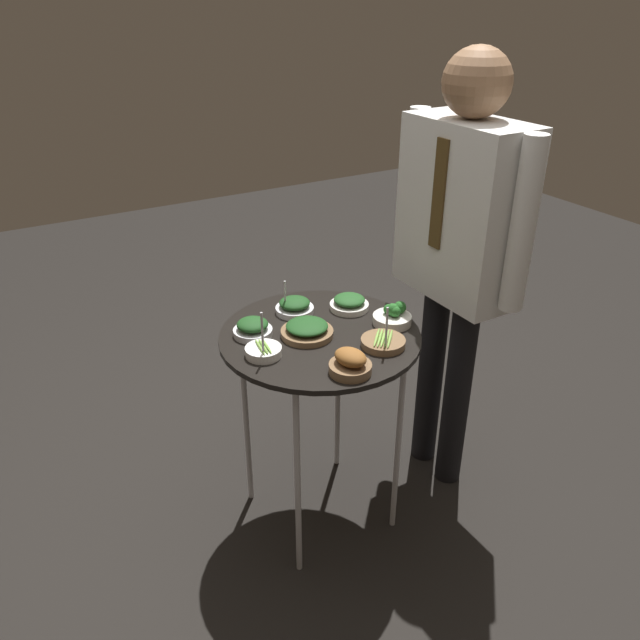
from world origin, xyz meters
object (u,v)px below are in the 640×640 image
object	(u,v)px
bowl_asparagus_front_left	(263,351)
bowl_spinach_center	(253,328)
bowl_spinach_back_right	(349,303)
bowl_roast_back_left	(350,363)
serving_cart	(320,350)
waiter_figure	(460,232)
bowl_spinach_front_center	(296,306)
bowl_asparagus_far_rim	(383,342)
bowl_broccoli_front_right	(393,316)
bowl_spinach_near_rim	(307,330)

from	to	relation	value
bowl_asparagus_front_left	bowl_spinach_center	xyz separation A→B (m)	(-0.13, 0.03, 0.01)
bowl_asparagus_front_left	bowl_spinach_back_right	distance (m)	0.42
bowl_roast_back_left	bowl_spinach_back_right	bearing A→B (deg)	147.71
bowl_spinach_back_right	bowl_roast_back_left	world-z (taller)	bowl_roast_back_left
bowl_spinach_center	bowl_spinach_back_right	bearing A→B (deg)	90.05
serving_cart	bowl_roast_back_left	xyz separation A→B (m)	(0.25, -0.04, 0.09)
bowl_spinach_center	waiter_figure	world-z (taller)	waiter_figure
bowl_spinach_back_right	bowl_spinach_center	distance (m)	0.37
serving_cart	bowl_spinach_front_center	size ratio (longest dim) A/B	5.84
bowl_asparagus_far_rim	bowl_roast_back_left	distance (m)	0.19
serving_cart	bowl_spinach_center	size ratio (longest dim) A/B	6.10
bowl_asparagus_front_left	bowl_roast_back_left	size ratio (longest dim) A/B	1.29
serving_cart	bowl_spinach_front_center	distance (m)	0.19
bowl_asparagus_front_left	bowl_spinach_center	distance (m)	0.14
waiter_figure	bowl_spinach_back_right	bearing A→B (deg)	-107.69
bowl_roast_back_left	bowl_broccoli_front_right	xyz separation A→B (m)	(-0.18, 0.29, -0.00)
bowl_asparagus_front_left	bowl_broccoli_front_right	world-z (taller)	bowl_asparagus_front_left
serving_cart	bowl_spinach_front_center	xyz separation A→B (m)	(-0.17, 0.00, 0.09)
serving_cart	bowl_spinach_back_right	distance (m)	0.22
bowl_asparagus_far_rim	bowl_spinach_back_right	distance (m)	0.27
serving_cart	bowl_broccoli_front_right	bearing A→B (deg)	75.70
bowl_spinach_near_rim	bowl_roast_back_left	xyz separation A→B (m)	(0.25, 0.00, 0.01)
serving_cart	bowl_roast_back_left	world-z (taller)	bowl_roast_back_left
bowl_spinach_back_right	bowl_spinach_front_center	size ratio (longest dim) A/B	1.03
bowl_asparagus_front_left	waiter_figure	distance (m)	0.80
bowl_asparagus_far_rim	bowl_spinach_center	distance (m)	0.42
bowl_asparagus_far_rim	bowl_spinach_front_center	size ratio (longest dim) A/B	1.16
bowl_spinach_back_right	bowl_roast_back_left	bearing A→B (deg)	-32.29
bowl_asparagus_front_left	bowl_spinach_near_rim	bearing A→B (deg)	103.25
bowl_spinach_near_rim	waiter_figure	distance (m)	0.64
bowl_spinach_back_right	bowl_spinach_center	xyz separation A→B (m)	(0.00, -0.37, 0.00)
bowl_spinach_near_rim	bowl_spinach_back_right	world-z (taller)	same
bowl_spinach_center	bowl_broccoli_front_right	bearing A→B (deg)	69.51
waiter_figure	bowl_asparagus_front_left	bearing A→B (deg)	-88.89
bowl_spinach_back_right	bowl_roast_back_left	size ratio (longest dim) A/B	1.07
bowl_spinach_back_right	bowl_spinach_front_center	bearing A→B (deg)	-112.67
bowl_roast_back_left	serving_cart	bearing A→B (deg)	170.47
bowl_roast_back_left	bowl_broccoli_front_right	size ratio (longest dim) A/B	0.98
bowl_spinach_front_center	bowl_spinach_near_rim	bearing A→B (deg)	-16.01
bowl_asparagus_far_rim	bowl_broccoli_front_right	world-z (taller)	bowl_asparagus_far_rim
bowl_spinach_near_rim	bowl_broccoli_front_right	size ratio (longest dim) A/B	1.32
serving_cart	bowl_asparagus_far_rim	world-z (taller)	bowl_asparagus_far_rim
serving_cart	bowl_spinach_back_right	size ratio (longest dim) A/B	5.69
bowl_spinach_center	waiter_figure	bearing A→B (deg)	80.96
bowl_spinach_near_rim	bowl_spinach_front_center	distance (m)	0.17
bowl_spinach_center	bowl_broccoli_front_right	xyz separation A→B (m)	(0.16, 0.44, 0.00)
bowl_spinach_back_right	bowl_broccoli_front_right	xyz separation A→B (m)	(0.16, 0.07, 0.00)
bowl_spinach_near_rim	bowl_spinach_back_right	bearing A→B (deg)	112.59
bowl_asparagus_front_left	bowl_spinach_front_center	bearing A→B (deg)	132.74
bowl_asparagus_front_left	serving_cart	bearing A→B (deg)	98.29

